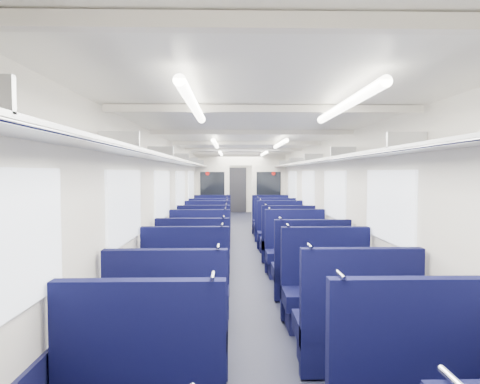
% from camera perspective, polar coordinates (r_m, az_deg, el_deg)
% --- Properties ---
extents(floor, '(2.80, 18.00, 0.01)m').
position_cam_1_polar(floor, '(9.67, 0.49, -7.88)').
color(floor, black).
rests_on(floor, ground).
extents(ceiling, '(2.80, 18.00, 0.01)m').
position_cam_1_polar(ceiling, '(9.52, 0.50, 6.16)').
color(ceiling, white).
rests_on(ceiling, wall_left).
extents(wall_left, '(0.02, 18.00, 2.35)m').
position_cam_1_polar(wall_left, '(9.58, -7.90, -0.91)').
color(wall_left, silver).
rests_on(wall_left, floor).
extents(dado_left, '(0.03, 17.90, 0.70)m').
position_cam_1_polar(dado_left, '(9.67, -7.78, -5.80)').
color(dado_left, black).
rests_on(dado_left, floor).
extents(wall_right, '(0.02, 18.00, 2.35)m').
position_cam_1_polar(wall_right, '(9.66, 8.82, -0.89)').
color(wall_right, silver).
rests_on(wall_right, floor).
extents(dado_right, '(0.03, 17.90, 0.70)m').
position_cam_1_polar(dado_right, '(9.75, 8.70, -5.74)').
color(dado_right, black).
rests_on(dado_right, floor).
extents(wall_far, '(2.80, 0.02, 2.35)m').
position_cam_1_polar(wall_far, '(18.51, -0.31, 0.83)').
color(wall_far, silver).
rests_on(wall_far, floor).
extents(luggage_rack_left, '(0.36, 17.40, 0.18)m').
position_cam_1_polar(luggage_rack_left, '(9.55, -6.81, 3.87)').
color(luggage_rack_left, '#B2B5BA').
rests_on(luggage_rack_left, wall_left).
extents(luggage_rack_right, '(0.36, 17.40, 0.18)m').
position_cam_1_polar(luggage_rack_right, '(9.62, 7.76, 3.86)').
color(luggage_rack_right, '#B2B5BA').
rests_on(luggage_rack_right, wall_right).
extents(windows, '(2.78, 15.60, 0.75)m').
position_cam_1_polar(windows, '(9.05, 0.58, 0.45)').
color(windows, white).
rests_on(windows, wall_left).
extents(ceiling_fittings, '(2.70, 16.06, 0.11)m').
position_cam_1_polar(ceiling_fittings, '(9.26, 0.55, 5.89)').
color(ceiling_fittings, silver).
rests_on(ceiling_fittings, ceiling).
extents(end_door, '(0.75, 0.06, 2.00)m').
position_cam_1_polar(end_door, '(18.46, -0.30, 0.28)').
color(end_door, black).
rests_on(end_door, floor).
extents(bulkhead, '(2.80, 0.10, 2.35)m').
position_cam_1_polar(bulkhead, '(12.85, 0.07, 0.28)').
color(bulkhead, silver).
rests_on(bulkhead, floor).
extents(seat_4, '(1.04, 0.58, 1.16)m').
position_cam_1_polar(seat_4, '(3.88, -9.84, -18.74)').
color(seat_4, '#0B0D37').
rests_on(seat_4, floor).
extents(seat_5, '(1.04, 0.58, 1.16)m').
position_cam_1_polar(seat_5, '(4.01, 15.68, -18.04)').
color(seat_5, '#0B0D37').
rests_on(seat_5, floor).
extents(seat_6, '(1.04, 0.58, 1.16)m').
position_cam_1_polar(seat_6, '(4.96, -7.76, -13.89)').
color(seat_6, '#0B0D37').
rests_on(seat_6, floor).
extents(seat_7, '(1.04, 0.58, 1.16)m').
position_cam_1_polar(seat_7, '(5.00, 12.00, -13.80)').
color(seat_7, '#0B0D37').
rests_on(seat_7, floor).
extents(seat_8, '(1.04, 0.58, 1.16)m').
position_cam_1_polar(seat_8, '(6.12, -6.45, -10.69)').
color(seat_8, '#0B0D37').
rests_on(seat_8, floor).
extents(seat_9, '(1.04, 0.58, 1.16)m').
position_cam_1_polar(seat_9, '(5.99, 9.68, -11.01)').
color(seat_9, '#0B0D37').
rests_on(seat_9, floor).
extents(seat_10, '(1.04, 0.58, 1.16)m').
position_cam_1_polar(seat_10, '(7.13, -5.67, -8.76)').
color(seat_10, '#0B0D37').
rests_on(seat_10, floor).
extents(seat_11, '(1.04, 0.58, 1.16)m').
position_cam_1_polar(seat_11, '(7.24, 7.72, -8.60)').
color(seat_11, '#0B0D37').
rests_on(seat_11, floor).
extents(seat_12, '(1.04, 0.58, 1.16)m').
position_cam_1_polar(seat_12, '(8.38, -4.98, -7.04)').
color(seat_12, '#0B0D37').
rests_on(seat_12, floor).
extents(seat_13, '(1.04, 0.58, 1.16)m').
position_cam_1_polar(seat_13, '(8.32, 6.54, -7.12)').
color(seat_13, '#0B0D37').
rests_on(seat_13, floor).
extents(seat_14, '(1.04, 0.58, 1.16)m').
position_cam_1_polar(seat_14, '(9.39, -4.56, -5.98)').
color(seat_14, '#0B0D37').
rests_on(seat_14, floor).
extents(seat_15, '(1.04, 0.58, 1.16)m').
position_cam_1_polar(seat_15, '(9.44, 5.60, -5.94)').
color(seat_15, '#0B0D37').
rests_on(seat_15, floor).
extents(seat_16, '(1.04, 0.58, 1.16)m').
position_cam_1_polar(seat_16, '(10.53, -4.19, -5.04)').
color(seat_16, '#0B0D37').
rests_on(seat_16, floor).
extents(seat_17, '(1.04, 0.58, 1.16)m').
position_cam_1_polar(seat_17, '(10.68, 4.80, -4.93)').
color(seat_17, '#0B0D37').
rests_on(seat_17, floor).
extents(seat_18, '(1.04, 0.58, 1.16)m').
position_cam_1_polar(seat_18, '(11.75, -3.87, -4.24)').
color(seat_18, '#0B0D37').
rests_on(seat_18, floor).
extents(seat_19, '(1.04, 0.58, 1.16)m').
position_cam_1_polar(seat_19, '(11.77, 4.25, -4.23)').
color(seat_19, '#0B0D37').
rests_on(seat_19, floor).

